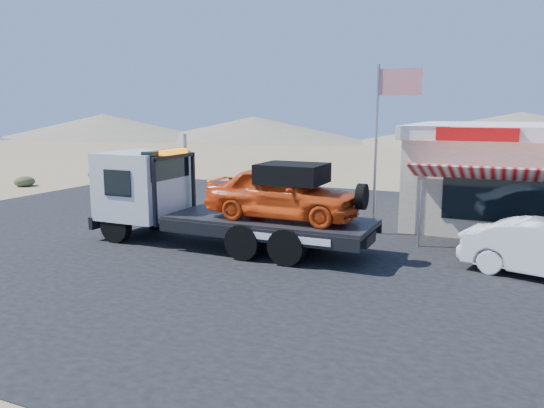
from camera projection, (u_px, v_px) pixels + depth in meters
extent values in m
plane|color=olive|center=(197.00, 250.00, 17.21)|extent=(120.00, 120.00, 0.00)
cube|color=black|center=(289.00, 235.00, 19.09)|extent=(32.00, 24.00, 0.02)
cylinder|color=black|center=(116.00, 226.00, 18.01)|extent=(1.09, 0.33, 1.09)
cylinder|color=black|center=(155.00, 215.00, 19.97)|extent=(1.09, 0.33, 1.09)
cylinder|color=black|center=(245.00, 241.00, 16.01)|extent=(1.09, 0.60, 1.09)
cylinder|color=black|center=(274.00, 227.00, 17.97)|extent=(1.09, 0.60, 1.09)
cylinder|color=black|center=(288.00, 246.00, 15.43)|extent=(1.09, 0.60, 1.09)
cylinder|color=black|center=(314.00, 231.00, 17.39)|extent=(1.09, 0.60, 1.09)
cube|color=black|center=(236.00, 226.00, 17.32)|extent=(8.97, 1.09, 0.33)
cube|color=silver|center=(143.00, 185.00, 18.62)|extent=(2.41, 2.57, 2.30)
cube|color=black|center=(166.00, 164.00, 18.07)|extent=(0.38, 2.19, 0.98)
cube|color=black|center=(175.00, 189.00, 18.08)|extent=(0.11, 2.41, 2.19)
cube|color=orange|center=(174.00, 152.00, 17.86)|extent=(0.27, 1.31, 0.16)
cube|color=black|center=(270.00, 220.00, 16.78)|extent=(6.56, 2.52, 0.16)
imported|color=#DF4511|center=(282.00, 193.00, 16.44)|extent=(4.82, 1.94, 1.64)
cube|color=black|center=(292.00, 173.00, 16.20)|extent=(1.97, 1.64, 0.60)
cube|color=red|center=(477.00, 134.00, 17.57)|extent=(2.60, 0.12, 0.45)
cylinder|color=#99999E|center=(419.00, 214.00, 17.34)|extent=(0.08, 0.08, 2.20)
cylinder|color=#99999E|center=(376.00, 151.00, 18.81)|extent=(0.10, 0.10, 6.00)
cube|color=#B20C14|center=(400.00, 82.00, 18.09)|extent=(1.50, 0.02, 0.90)
ellipsoid|color=#384123|center=(24.00, 181.00, 31.40)|extent=(1.18, 1.18, 0.63)
ellipsoid|color=#384123|center=(96.00, 173.00, 35.42)|extent=(1.01, 1.01, 0.55)
ellipsoid|color=#384123|center=(164.00, 168.00, 37.92)|extent=(1.23, 1.23, 0.66)
ellipsoid|color=#384123|center=(266.00, 168.00, 38.33)|extent=(1.19, 1.19, 0.64)
ellipsoid|color=#384123|center=(423.00, 172.00, 36.52)|extent=(0.89, 0.89, 0.48)
cone|color=#726B59|center=(254.00, 129.00, 76.38)|extent=(36.00, 36.00, 3.50)
cone|color=#726B59|center=(521.00, 129.00, 64.81)|extent=(44.00, 44.00, 4.20)
cone|color=#726B59|center=(104.00, 126.00, 83.81)|extent=(40.00, 40.00, 3.80)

